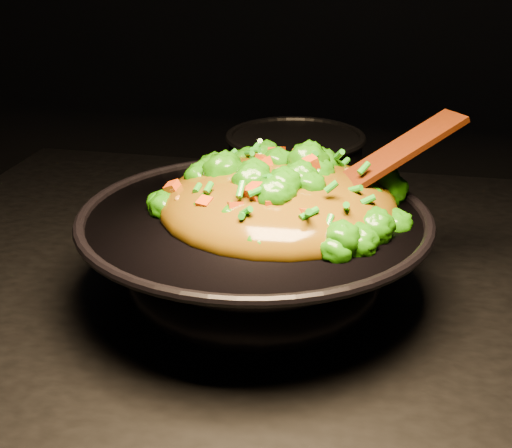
# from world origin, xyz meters

# --- Properties ---
(wok) EXTENTS (0.54, 0.54, 0.12)m
(wok) POSITION_xyz_m (-0.02, -0.10, 0.96)
(wok) COLOR black
(wok) RESTS_ON stovetop
(stir_fry) EXTENTS (0.30, 0.30, 0.10)m
(stir_fry) POSITION_xyz_m (0.01, -0.08, 1.07)
(stir_fry) COLOR #1F6A07
(stir_fry) RESTS_ON wok
(spatula) EXTENTS (0.25, 0.21, 0.12)m
(spatula) POSITION_xyz_m (0.11, -0.06, 1.07)
(spatula) COLOR #371708
(spatula) RESTS_ON wok
(back_pot) EXTENTS (0.25, 0.25, 0.13)m
(back_pot) POSITION_xyz_m (-0.02, 0.24, 0.96)
(back_pot) COLOR black
(back_pot) RESTS_ON stovetop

